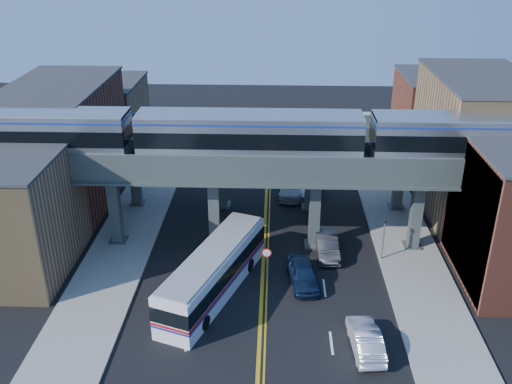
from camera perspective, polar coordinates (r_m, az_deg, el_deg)
ground at (r=40.11m, az=0.53°, el=-11.06°), size 120.00×120.00×0.00m
sidewalk_west at (r=50.05m, az=-12.45°, el=-3.70°), size 5.00×70.00×0.16m
sidewalk_east at (r=49.67m, az=14.28°, el=-4.14°), size 5.00×70.00×0.16m
building_west_a at (r=45.44m, az=-23.32°, el=-2.07°), size 8.00×10.00×9.00m
building_west_b at (r=55.19m, az=-18.59°, el=4.50°), size 8.00×14.00×11.00m
building_west_c at (r=67.31m, az=-14.81°, el=7.21°), size 8.00×10.00×8.00m
building_east_b at (r=54.47m, az=20.97°, el=4.43°), size 8.00×14.00×12.00m
building_east_c at (r=66.71m, az=17.51°, el=7.17°), size 8.00×10.00×9.00m
mural_panel at (r=43.25m, az=20.38°, el=-2.55°), size 0.10×9.50×9.50m
elevated_viaduct_near at (r=43.91m, az=0.86°, el=2.02°), size 52.00×3.60×7.40m
elevated_viaduct_far at (r=50.43m, az=1.04°, el=5.12°), size 52.00×3.60×7.40m
transit_train at (r=42.87m, az=-0.66°, el=5.71°), size 51.87×3.26×3.80m
stop_sign at (r=41.62m, az=1.07°, el=-6.68°), size 0.76×0.09×2.63m
traffic_signal at (r=44.72m, az=12.66°, el=-4.13°), size 0.15×0.18×4.10m
transit_bus at (r=40.39m, az=-4.25°, el=-8.03°), size 6.84×12.58×3.19m
car_lane_a at (r=41.79m, az=4.76°, el=-8.16°), size 2.55×4.98×1.62m
car_lane_b at (r=45.49m, az=7.10°, el=-5.35°), size 1.82×4.77×1.55m
car_lane_c at (r=55.69m, az=5.33°, el=0.62°), size 3.05×5.55×1.47m
car_lane_d at (r=55.22m, az=3.49°, el=0.53°), size 2.48×5.57×1.59m
car_parked_curb at (r=36.51m, az=10.90°, el=-14.25°), size 1.98×4.80×1.55m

